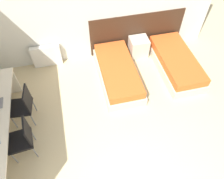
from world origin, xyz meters
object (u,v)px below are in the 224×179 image
at_px(bed_near_door, 176,63).
at_px(chair_near_notebook, 23,138).
at_px(nightstand, 138,47).
at_px(chair_near_laptop, 23,105).
at_px(bed_near_window, 118,73).

distance_m(bed_near_door, chair_near_notebook, 3.94).
distance_m(nightstand, chair_near_notebook, 3.63).
relative_size(bed_near_door, nightstand, 3.67).
relative_size(chair_near_laptop, chair_near_notebook, 1.00).
bearing_deg(chair_near_notebook, nightstand, 31.42).
bearing_deg(chair_near_notebook, bed_near_door, 15.87).
bearing_deg(chair_near_laptop, bed_near_window, 23.31).
height_order(bed_near_window, bed_near_door, same).
bearing_deg(chair_near_laptop, bed_near_door, 16.06).
height_order(bed_near_window, nightstand, nightstand).
xyz_separation_m(bed_near_door, chair_near_notebook, (-3.66, -1.43, 0.31)).
height_order(nightstand, chair_near_notebook, chair_near_notebook).
bearing_deg(chair_near_laptop, chair_near_notebook, -84.63).
distance_m(bed_near_window, chair_near_notebook, 2.58).
bearing_deg(bed_near_window, chair_near_notebook, -146.19).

